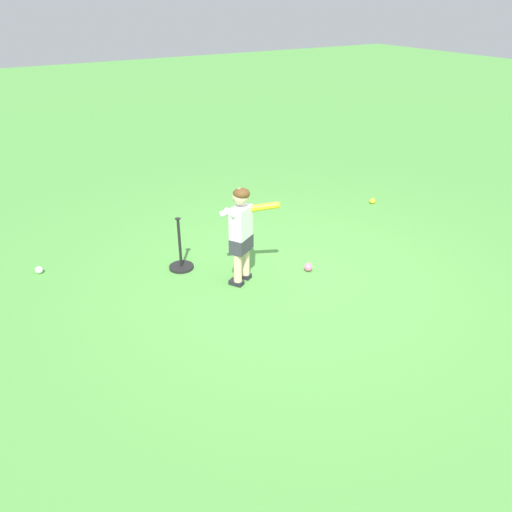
# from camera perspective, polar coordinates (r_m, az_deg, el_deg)

# --- Properties ---
(ground_plane) EXTENTS (40.00, 40.00, 0.00)m
(ground_plane) POSITION_cam_1_polar(r_m,az_deg,el_deg) (5.69, 4.37, -2.39)
(ground_plane) COLOR #519942
(child_batter) EXTENTS (0.57, 0.39, 1.08)m
(child_batter) POSITION_cam_1_polar(r_m,az_deg,el_deg) (5.31, -1.62, 3.24)
(child_batter) COLOR #232328
(child_batter) RESTS_ON ground
(play_ball_far_left) EXTENTS (0.10, 0.10, 0.10)m
(play_ball_far_left) POSITION_cam_1_polar(r_m,az_deg,el_deg) (5.81, 5.86, -1.24)
(play_ball_far_left) COLOR pink
(play_ball_far_left) RESTS_ON ground
(play_ball_far_right) EXTENTS (0.08, 0.08, 0.08)m
(play_ball_far_right) POSITION_cam_1_polar(r_m,az_deg,el_deg) (7.84, 12.88, 6.01)
(play_ball_far_right) COLOR yellow
(play_ball_far_right) RESTS_ON ground
(play_ball_by_bucket) EXTENTS (0.08, 0.08, 0.08)m
(play_ball_by_bucket) POSITION_cam_1_polar(r_m,az_deg,el_deg) (6.23, -23.08, -1.45)
(play_ball_by_bucket) COLOR white
(play_ball_by_bucket) RESTS_ON ground
(batting_tee) EXTENTS (0.28, 0.28, 0.62)m
(batting_tee) POSITION_cam_1_polar(r_m,az_deg,el_deg) (5.87, -8.38, -0.45)
(batting_tee) COLOR black
(batting_tee) RESTS_ON ground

